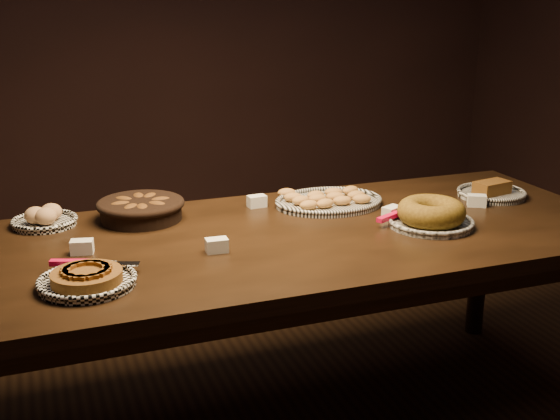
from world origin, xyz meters
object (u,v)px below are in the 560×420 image
object	(u,v)px
buffet_table	(292,252)
bundt_cake_plate	(431,215)
apple_tart_plate	(87,279)
madeleine_platter	(328,200)

from	to	relation	value
buffet_table	bundt_cake_plate	bearing A→B (deg)	-11.99
buffet_table	apple_tart_plate	xyz separation A→B (m)	(-0.71, -0.23, 0.09)
madeleine_platter	bundt_cake_plate	size ratio (longest dim) A/B	1.23
buffet_table	bundt_cake_plate	size ratio (longest dim) A/B	6.95
buffet_table	madeleine_platter	bearing A→B (deg)	46.14
apple_tart_plate	bundt_cake_plate	world-z (taller)	bundt_cake_plate
buffet_table	apple_tart_plate	bearing A→B (deg)	-162.24
buffet_table	madeleine_platter	size ratio (longest dim) A/B	5.67
buffet_table	bundt_cake_plate	xyz separation A→B (m)	(0.49, -0.10, 0.11)
bundt_cake_plate	apple_tart_plate	bearing A→B (deg)	-169.36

